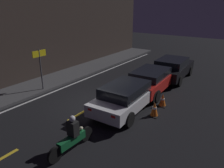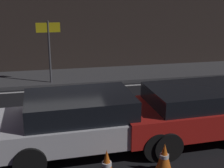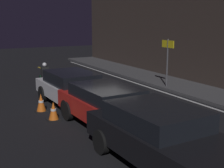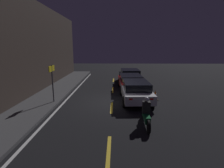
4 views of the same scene
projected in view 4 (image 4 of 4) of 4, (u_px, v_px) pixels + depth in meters
ground_plane at (112, 103)px, 11.62m from camera, size 56.00×56.00×0.00m
raised_curb at (43, 101)px, 11.70m from camera, size 28.00×2.39×0.15m
building_front at (17, 48)px, 11.01m from camera, size 28.00×0.30×7.11m
lane_dash_b at (109, 150)px, 6.24m from camera, size 2.00×0.14×0.01m
lane_dash_c at (112, 108)px, 10.64m from camera, size 2.00×0.14×0.01m
lane_dash_d at (113, 90)px, 15.04m from camera, size 2.00×0.14×0.01m
lane_dash_e at (113, 80)px, 19.44m from camera, size 2.00×0.14×0.01m
lane_solid_kerb at (64, 102)px, 11.69m from camera, size 25.20×0.14×0.01m
sedan_white at (136, 90)px, 11.86m from camera, size 4.49×2.06×1.39m
taxi_red at (131, 82)px, 14.81m from camera, size 4.60×2.13×1.35m
van_black at (130, 76)px, 17.73m from camera, size 4.35×2.17×1.43m
motorcycle at (146, 114)px, 8.14m from camera, size 2.11×0.37×1.36m
traffic_cone_near at (155, 95)px, 12.12m from camera, size 0.46×0.46×0.71m
traffic_cone_mid at (150, 91)px, 13.33m from camera, size 0.46×0.46×0.66m
shop_sign at (52, 76)px, 11.01m from camera, size 0.90×0.08×2.40m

